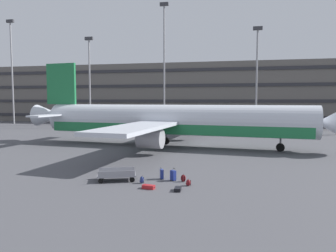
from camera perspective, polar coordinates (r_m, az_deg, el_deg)
ground_plane at (r=38.51m, az=5.93°, el=-3.63°), size 600.00×600.00×0.00m
terminal_structure at (r=81.08m, az=9.35°, el=5.78°), size 158.51×16.05×14.38m
airliner at (r=37.77m, az=0.20°, el=0.88°), size 38.23×30.97×10.43m
light_mast_far_left at (r=83.60m, az=-26.43°, el=9.88°), size 1.80×0.50×24.20m
light_mast_left at (r=72.86m, az=-14.02°, el=9.13°), size 1.80×0.50×19.45m
light_mast_center_left at (r=67.51m, az=-0.69°, el=12.39°), size 1.80×0.50×25.74m
light_mast_center_right at (r=65.60m, az=15.78°, el=9.83°), size 1.80×0.50×19.96m
suitcase_black at (r=20.19m, az=-3.55°, el=-10.93°), size 0.85×0.49×0.24m
suitcase_scuffed at (r=22.00m, az=0.94°, el=-8.90°), size 0.47×0.46×0.87m
suitcase_small at (r=22.43m, az=-1.14°, el=-8.66°), size 0.36×0.50×0.82m
suitcase_red at (r=19.71m, az=1.78°, el=-11.35°), size 0.44×0.76×0.21m
backpack_teal at (r=20.82m, az=3.68°, el=-10.22°), size 0.41×0.41×0.46m
backpack_orange at (r=21.45m, az=-4.79°, el=-9.71°), size 0.38×0.36×0.52m
backpack_large at (r=21.79m, az=2.78°, el=-9.44°), size 0.38×0.27×0.54m
baggage_cart at (r=22.26m, az=-9.29°, el=-8.69°), size 3.33×2.13×0.82m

